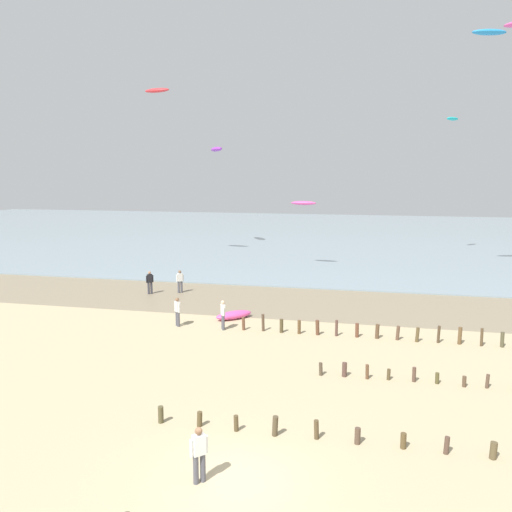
% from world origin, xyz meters
% --- Properties ---
extents(ground_plane, '(160.00, 160.00, 0.00)m').
position_xyz_m(ground_plane, '(0.00, 0.00, 0.00)').
color(ground_plane, tan).
extents(wet_sand_strip, '(120.00, 8.67, 0.01)m').
position_xyz_m(wet_sand_strip, '(0.00, 20.88, 0.00)').
color(wet_sand_strip, '#84755B').
rests_on(wet_sand_strip, ground).
extents(sea, '(160.00, 70.00, 0.10)m').
position_xyz_m(sea, '(0.00, 60.22, 0.05)').
color(sea, '#7F939E').
rests_on(sea, ground).
extents(groyne_near, '(18.20, 0.35, 0.74)m').
position_xyz_m(groyne_near, '(5.91, 2.89, 0.31)').
color(groyne_near, brown).
rests_on(groyne_near, ground).
extents(groyne_far, '(15.99, 0.35, 0.99)m').
position_xyz_m(groyne_far, '(4.80, 14.08, 0.41)').
color(groyne_far, brown).
rests_on(groyne_far, ground).
extents(person_mid_beach, '(0.35, 0.53, 1.71)m').
position_xyz_m(person_mid_beach, '(-4.28, 13.92, 0.92)').
color(person_mid_beach, '#4C4C56').
rests_on(person_mid_beach, ground).
extents(person_by_waterline, '(0.43, 0.43, 1.71)m').
position_xyz_m(person_by_waterline, '(-7.04, 13.99, 0.92)').
color(person_by_waterline, '#4C4C56').
rests_on(person_by_waterline, ground).
extents(person_left_flank, '(0.48, 0.39, 1.71)m').
position_xyz_m(person_left_flank, '(-9.87, 21.94, 0.92)').
color(person_left_flank, '#4C4C56').
rests_on(person_left_flank, ground).
extents(person_right_flank, '(0.43, 0.42, 1.71)m').
position_xyz_m(person_right_flank, '(-11.91, 21.11, 0.92)').
color(person_right_flank, '#383842').
rests_on(person_right_flank, ground).
extents(person_far_down_beach, '(0.45, 0.41, 1.71)m').
position_xyz_m(person_far_down_beach, '(-0.97, -0.25, 0.92)').
color(person_far_down_beach, '#4C4C56').
rests_on(person_far_down_beach, ground).
extents(grounded_kite, '(2.33, 2.29, 0.48)m').
position_xyz_m(grounded_kite, '(-4.22, 16.14, 0.24)').
color(grounded_kite, '#E54C99').
rests_on(grounded_kite, ground).
extents(kite_aloft_1, '(1.73, 1.96, 0.42)m').
position_xyz_m(kite_aloft_1, '(11.91, 43.77, 14.32)').
color(kite_aloft_1, '#19B2B7').
extents(kite_aloft_2, '(2.66, 3.37, 0.60)m').
position_xyz_m(kite_aloft_2, '(-13.94, 45.68, 11.58)').
color(kite_aloft_2, purple).
extents(kite_aloft_3, '(2.42, 0.99, 0.43)m').
position_xyz_m(kite_aloft_3, '(-2.12, 33.66, 6.10)').
color(kite_aloft_3, '#E54C99').
extents(kite_aloft_4, '(2.84, 1.45, 0.60)m').
position_xyz_m(kite_aloft_4, '(-16.70, 34.95, 16.74)').
color(kite_aloft_4, red).
extents(kite_aloft_5, '(2.90, 1.56, 0.45)m').
position_xyz_m(kite_aloft_5, '(12.47, 31.88, 19.72)').
color(kite_aloft_5, '#2384D1').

